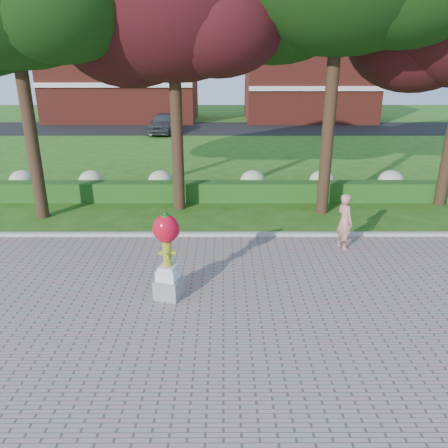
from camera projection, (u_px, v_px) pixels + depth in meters
name	position (u px, v px, depth m)	size (l,w,h in m)	color
ground	(234.00, 279.00, 11.62)	(100.00, 100.00, 0.00)	#275615
walkway	(239.00, 382.00, 7.86)	(40.00, 14.00, 0.04)	gray
curb	(232.00, 235.00, 14.40)	(40.00, 0.18, 0.15)	#ADADA5
lawn_hedge	(230.00, 191.00, 18.04)	(24.00, 0.70, 0.80)	#214C15
hydrangea_row	(243.00, 182.00, 18.92)	(20.10, 1.10, 0.99)	#ADB78C
street	(226.00, 128.00, 37.85)	(50.00, 8.00, 0.02)	black
building_left	(123.00, 83.00, 42.24)	(14.00, 8.00, 7.00)	maroon
building_right	(308.00, 86.00, 42.37)	(12.00, 8.00, 6.40)	maroon
tree_mid_left	(169.00, 3.00, 14.76)	(8.25, 7.04, 10.69)	black
hydrant_sculpture	(167.00, 253.00, 10.29)	(0.73, 0.73, 2.18)	gray
woman	(344.00, 221.00, 13.19)	(0.63, 0.41, 1.73)	tan
parked_car	(164.00, 123.00, 34.94)	(1.92, 4.77, 1.63)	#3B3D42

